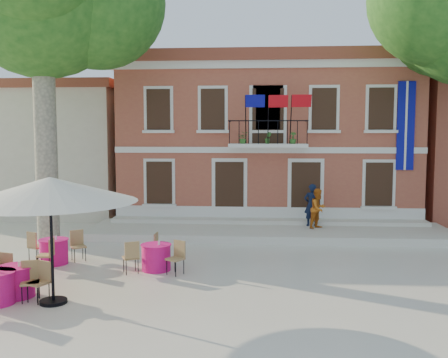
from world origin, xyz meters
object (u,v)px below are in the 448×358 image
pedestrian_orange (318,208)px  cafe_table_4 (156,256)px  patio_umbrella (50,190)px  pedestrian_navy (312,205)px  cafe_table_3 (54,250)px  cafe_table_1 (17,280)px

pedestrian_orange → cafe_table_4: 7.53m
pedestrian_orange → patio_umbrella: bearing=-174.9°
pedestrian_navy → cafe_table_3: pedestrian_navy is taller
pedestrian_orange → cafe_table_1: bearing=179.7°
cafe_table_4 → cafe_table_3: bearing=171.8°
cafe_table_1 → cafe_table_4: same height
cafe_table_3 → patio_umbrella: bearing=-67.3°
patio_umbrella → cafe_table_4: (1.83, 2.98, -2.26)m
cafe_table_3 → cafe_table_4: (3.28, -0.47, 0.00)m
patio_umbrella → pedestrian_orange: bearing=49.4°
patio_umbrella → pedestrian_orange: patio_umbrella is taller
cafe_table_1 → cafe_table_3: size_ratio=1.03×
pedestrian_navy → patio_umbrella: bearing=43.6°
pedestrian_orange → cafe_table_3: 9.86m
cafe_table_3 → cafe_table_1: bearing=-83.2°
pedestrian_navy → cafe_table_1: 11.62m
patio_umbrella → pedestrian_orange: size_ratio=2.58×
pedestrian_navy → cafe_table_4: 7.75m
pedestrian_navy → cafe_table_1: pedestrian_navy is taller
patio_umbrella → cafe_table_3: patio_umbrella is taller
patio_umbrella → cafe_table_1: patio_umbrella is taller
pedestrian_navy → pedestrian_orange: size_ratio=1.09×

